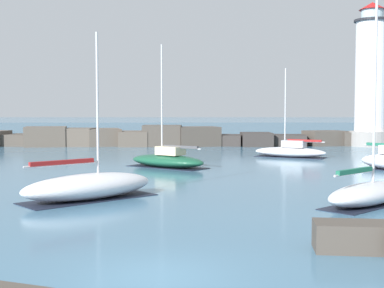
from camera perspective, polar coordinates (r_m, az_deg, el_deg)
ground_plane at (r=14.57m, az=-3.93°, el=-13.92°), size 600.00×600.00×0.00m
open_sea_beyond at (r=125.16m, az=-0.96°, el=1.66°), size 400.00×116.00×0.01m
breakwater_jetty at (r=65.33m, az=-2.64°, el=0.65°), size 54.91×6.90×2.54m
lighthouse at (r=68.08m, az=18.54°, el=6.22°), size 4.99×4.99×17.20m
foreground_rocks at (r=15.22m, az=16.10°, el=-11.82°), size 17.13×9.03×0.92m
sailboat_moored_0 at (r=50.42m, az=10.46°, el=-0.75°), size 7.03×5.16×8.23m
sailboat_moored_1 at (r=40.88m, az=-2.63°, el=-1.68°), size 6.79×5.92×9.37m
sailboat_moored_2 at (r=26.83m, az=-10.94°, el=-4.43°), size 6.95×6.45×8.21m
sailboat_moored_3 at (r=26.07m, az=18.24°, el=-4.97°), size 5.66×5.36×10.12m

